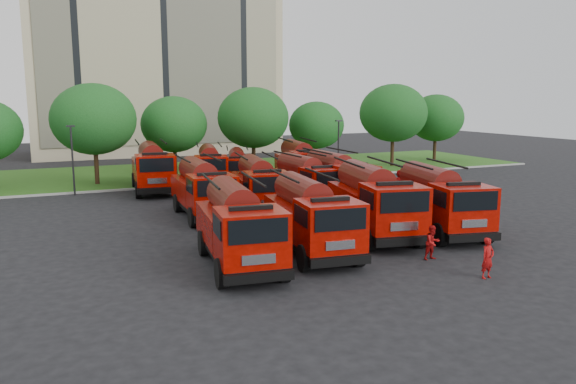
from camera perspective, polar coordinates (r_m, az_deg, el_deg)
name	(u,v)px	position (r m, az deg, el deg)	size (l,w,h in m)	color
ground	(298,234)	(29.72, 0.97, -4.24)	(140.00, 140.00, 0.00)	black
lawn	(181,172)	(54.01, -10.77, 1.97)	(70.00, 16.00, 0.12)	#2A5115
curb	(205,184)	(46.24, -8.45, 0.77)	(70.00, 0.30, 0.14)	gray
apartment_building	(153,54)	(75.61, -13.53, 13.48)	(30.00, 14.18, 25.00)	#C7B394
tree_2	(94,119)	(47.85, -19.13, 7.00)	(6.72, 6.72, 8.22)	#382314
tree_3	(174,124)	(51.43, -11.51, 6.74)	(5.88, 5.88, 7.19)	#382314
tree_4	(253,118)	(51.97, -3.55, 7.54)	(6.55, 6.55, 8.01)	#382314
tree_5	(316,125)	(55.74, 2.90, 6.79)	(5.46, 5.46, 6.68)	#382314
tree_6	(393,113)	(58.50, 10.66, 7.89)	(6.89, 6.89, 8.42)	#382314
tree_7	(436,118)	(64.31, 14.80, 7.29)	(6.05, 6.05, 7.39)	#382314
lamp_post_0	(72,156)	(43.60, -21.06, 3.44)	(0.60, 0.25, 5.11)	black
lamp_post_1	(338,145)	(49.82, 5.15, 4.75)	(0.60, 0.25, 5.11)	black
fire_truck_0	(238,226)	(23.97, -5.12, -3.41)	(3.55, 7.84, 3.45)	black
fire_truck_1	(310,216)	(25.85, 2.28, -2.47)	(3.47, 7.73, 3.40)	black
fire_truck_2	(373,201)	(29.35, 8.68, -0.89)	(4.29, 8.35, 3.62)	black
fire_truck_3	(438,200)	(30.73, 15.01, -0.79)	(4.18, 7.99, 3.46)	black
fire_truck_4	(202,189)	(34.01, -8.71, 0.33)	(2.97, 7.48, 3.36)	black
fire_truck_5	(259,185)	(35.01, -2.96, 0.69)	(3.72, 7.67, 3.35)	black
fire_truck_6	(306,180)	(37.43, 1.85, 1.21)	(2.72, 7.18, 3.25)	black
fire_truck_7	(336,178)	(37.80, 4.95, 1.39)	(2.94, 7.58, 3.42)	black
fire_truck_8	(153,168)	(43.85, -13.60, 2.43)	(3.58, 8.18, 3.61)	black
fire_truck_9	(210,167)	(45.09, -7.97, 2.56)	(4.03, 7.49, 3.24)	black
fire_truck_10	(238,168)	(45.71, -5.14, 2.49)	(3.94, 6.72, 2.90)	black
fire_truck_11	(300,163)	(45.81, 1.26, 2.94)	(3.94, 8.08, 3.52)	black
firefighter_0	(486,278)	(23.98, 19.52, -8.24)	(0.60, 0.44, 1.65)	#9A0B0C
firefighter_1	(432,260)	(25.89, 14.40, -6.66)	(0.76, 0.41, 1.55)	#9A0B0C
firefighter_2	(462,236)	(30.49, 17.22, -4.32)	(0.94, 0.54, 1.61)	black
firefighter_3	(419,234)	(30.50, 13.12, -4.13)	(1.23, 0.63, 1.90)	black
firefighter_4	(263,239)	(28.55, -2.53, -4.83)	(0.82, 0.53, 1.67)	black
firefighter_5	(399,195)	(42.06, 11.21, -0.29)	(1.74, 0.75, 1.87)	#9A0B0C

